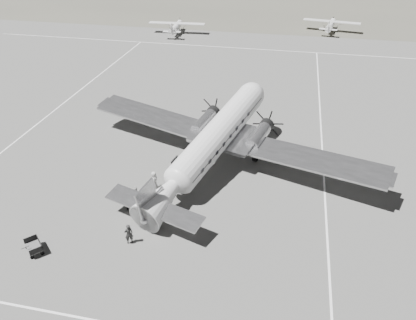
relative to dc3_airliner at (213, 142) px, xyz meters
The scene contains 12 objects.
ground 4.50m from the dc3_airliner, 130.89° to the right, with size 260.00×260.00×0.00m, color slate.
taxi_line_right 10.41m from the dc3_airliner, 15.51° to the right, with size 0.15×80.00×0.01m, color white.
taxi_line_left 21.78m from the dc3_airliner, 160.20° to the left, with size 0.15×60.00×0.01m, color white.
taxi_line_horizon 37.49m from the dc3_airliner, 93.56° to the left, with size 90.00×0.15×0.01m, color white.
dc3_airliner is the anchor object (origin of this frame).
light_plane_left 46.68m from the dc3_airliner, 109.65° to the left, with size 10.48×8.50×2.17m, color silver, non-canonical shape.
light_plane_right 52.80m from the dc3_airliner, 76.51° to the left, with size 10.55×8.56×2.19m, color silver, non-canonical shape.
baggage_cart_near 8.36m from the dc3_airliner, 128.15° to the right, with size 1.64×1.16×0.92m, color #565656, non-canonical shape.
baggage_cart_far 16.02m from the dc3_airliner, 128.02° to the right, with size 1.49×1.05×0.84m, color #565656, non-canonical shape.
ground_crew 11.18m from the dc3_airliner, 110.19° to the right, with size 0.59×0.39×1.61m, color #292929.
ramp_agent 7.98m from the dc3_airliner, 128.98° to the right, with size 0.75×0.58×1.54m, color #ADADAB.
passenger 5.95m from the dc3_airliner, 137.38° to the right, with size 0.79×0.51×1.62m, color #ACACAA.
Camera 1 is at (8.17, -27.00, 19.75)m, focal length 35.00 mm.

